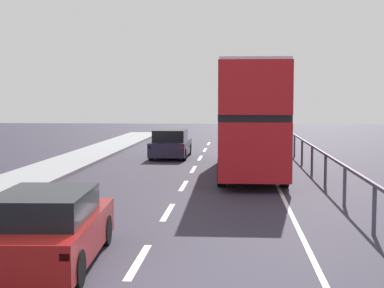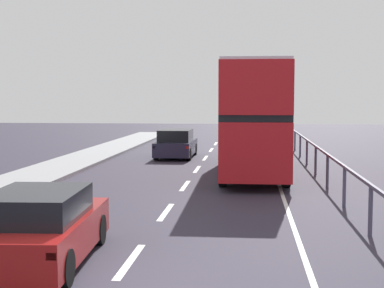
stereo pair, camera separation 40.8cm
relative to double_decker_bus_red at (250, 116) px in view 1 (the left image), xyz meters
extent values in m
cube|color=#2D2836|center=(-2.43, -14.18, -2.44)|extent=(75.20, 120.00, 0.10)
cube|color=silver|center=(-2.43, -12.91, -2.39)|extent=(0.16, 2.38, 0.01)
cube|color=silver|center=(-2.43, -8.21, -2.39)|extent=(0.16, 2.38, 0.01)
cube|color=silver|center=(-2.43, -3.51, -2.39)|extent=(0.16, 2.38, 0.01)
cube|color=silver|center=(-2.43, 1.18, -2.39)|extent=(0.16, 2.38, 0.01)
cube|color=silver|center=(-2.43, 5.88, -2.39)|extent=(0.16, 2.38, 0.01)
cube|color=silver|center=(-2.43, 10.58, -2.39)|extent=(0.16, 2.38, 0.01)
cube|color=silver|center=(-2.43, 15.27, -2.39)|extent=(0.16, 2.38, 0.01)
cube|color=silver|center=(0.93, -5.18, -2.39)|extent=(0.12, 46.00, 0.01)
cube|color=#484257|center=(2.59, -5.18, -1.23)|extent=(0.08, 42.00, 0.08)
cylinder|color=#484257|center=(2.59, -10.43, -1.81)|extent=(0.10, 0.10, 1.16)
cylinder|color=#484257|center=(2.59, -6.93, -1.81)|extent=(0.10, 0.10, 1.16)
cylinder|color=#484257|center=(2.59, -3.43, -1.81)|extent=(0.10, 0.10, 1.16)
cylinder|color=#484257|center=(2.59, 0.07, -1.81)|extent=(0.10, 0.10, 1.16)
cylinder|color=#484257|center=(2.59, 3.57, -1.81)|extent=(0.10, 0.10, 1.16)
cylinder|color=#484257|center=(2.59, 7.07, -1.81)|extent=(0.10, 0.10, 1.16)
cylinder|color=#484257|center=(2.59, 10.57, -1.81)|extent=(0.10, 0.10, 1.16)
cylinder|color=#484257|center=(2.59, 14.07, -1.81)|extent=(0.10, 0.10, 1.16)
cube|color=#B0161C|center=(0.00, -0.01, -1.04)|extent=(2.52, 10.39, 2.00)
cube|color=black|center=(0.00, -0.01, 0.08)|extent=(2.53, 9.98, 0.24)
cube|color=#B0161C|center=(0.00, -0.01, 1.09)|extent=(2.52, 10.39, 1.79)
cube|color=silver|center=(0.00, -0.01, 2.04)|extent=(2.46, 10.18, 0.10)
cube|color=black|center=(-0.05, 5.16, -0.94)|extent=(2.17, 0.06, 1.40)
cube|color=yellow|center=(-0.05, 5.16, 1.54)|extent=(1.45, 0.05, 0.28)
cylinder|color=black|center=(-1.14, 3.76, -1.89)|extent=(0.29, 1.00, 1.00)
cylinder|color=black|center=(1.07, 3.79, -1.89)|extent=(0.29, 1.00, 1.00)
cylinder|color=black|center=(-1.07, -3.60, -1.89)|extent=(0.29, 1.00, 1.00)
cylinder|color=black|center=(1.14, -3.58, -1.89)|extent=(0.29, 1.00, 1.00)
cube|color=maroon|center=(-4.10, -13.17, -1.85)|extent=(2.07, 4.24, 0.71)
cube|color=black|center=(-4.09, -13.37, -1.24)|extent=(1.74, 2.37, 0.52)
cube|color=red|center=(-3.17, -15.15, -1.68)|extent=(0.16, 0.07, 0.12)
cylinder|color=black|center=(-5.02, -11.85, -2.07)|extent=(0.24, 0.65, 0.64)
cylinder|color=black|center=(-3.35, -11.75, -2.07)|extent=(0.24, 0.65, 0.64)
cylinder|color=black|center=(-3.19, -14.48, -2.07)|extent=(0.24, 0.65, 0.64)
cube|color=#232137|center=(-3.99, 6.04, -1.85)|extent=(1.87, 4.26, 0.72)
cube|color=black|center=(-3.99, 5.82, -1.20)|extent=(1.64, 2.35, 0.60)
cube|color=red|center=(-4.82, 3.95, -1.67)|extent=(0.16, 0.06, 0.12)
cube|color=red|center=(-3.18, 3.94, -1.67)|extent=(0.16, 0.06, 0.12)
cylinder|color=black|center=(-4.82, 7.47, -2.07)|extent=(0.20, 0.64, 0.64)
cylinder|color=black|center=(-3.14, 7.46, -2.07)|extent=(0.20, 0.64, 0.64)
cylinder|color=black|center=(-4.84, 4.62, -2.07)|extent=(0.20, 0.64, 0.64)
cylinder|color=black|center=(-3.16, 4.61, -2.07)|extent=(0.20, 0.64, 0.64)
camera|label=1|loc=(-0.59, -23.35, 0.73)|focal=52.51mm
camera|label=2|loc=(-0.18, -23.31, 0.73)|focal=52.51mm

